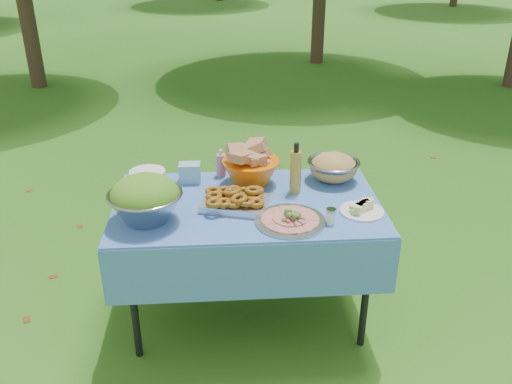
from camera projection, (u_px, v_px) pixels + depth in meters
ground at (248, 313)px, 3.32m from camera, size 80.00×80.00×0.00m
picnic_table at (248, 260)px, 3.15m from camera, size 1.46×0.86×0.76m
salad_bowl at (145, 199)px, 2.75m from camera, size 0.39×0.39×0.25m
pasta_bowl_white at (137, 188)px, 3.01m from camera, size 0.27×0.27×0.12m
plate_stack at (148, 176)px, 3.21m from camera, size 0.27×0.27×0.07m
wipes_box at (190, 173)px, 3.21m from camera, size 0.13×0.09×0.11m
sanitizer_bottle at (221, 163)px, 3.27m from camera, size 0.06×0.06×0.17m
bread_bowl at (251, 166)px, 3.17m from camera, size 0.41×0.41×0.22m
pasta_bowl_steel at (333, 167)px, 3.22m from camera, size 0.39×0.39×0.16m
fried_tray at (235, 200)px, 2.92m from camera, size 0.40×0.33×0.08m
charcuterie_platter at (290, 215)px, 2.77m from camera, size 0.46×0.46×0.08m
oil_bottle at (296, 168)px, 3.04m from camera, size 0.08×0.08×0.30m
cheese_plate at (362, 207)px, 2.87m from camera, size 0.26×0.26×0.06m
shaker at (331, 216)px, 2.76m from camera, size 0.06×0.06×0.08m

